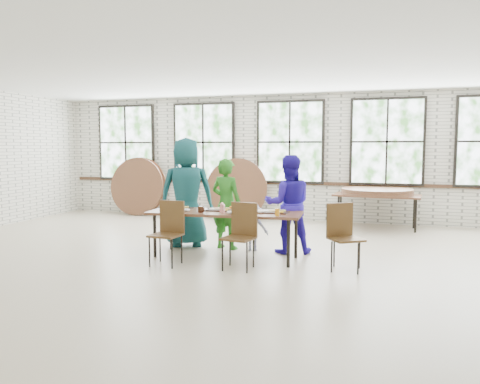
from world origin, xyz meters
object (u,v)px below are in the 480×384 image
object	(u,v)px
dining_table	(225,215)
storage_table	(377,197)
chair_near_right	(241,230)
chair_near_left	(169,227)

from	to	relation	value
dining_table	storage_table	xyz separation A→B (m)	(2.25, 3.49, -0.00)
dining_table	chair_near_right	bearing A→B (deg)	-54.26
chair_near_left	storage_table	xyz separation A→B (m)	(2.93, 4.11, 0.13)
dining_table	chair_near_right	size ratio (longest dim) A/B	2.58
chair_near_right	storage_table	bearing A→B (deg)	76.54
chair_near_left	chair_near_right	xyz separation A→B (m)	(1.11, 0.09, 0.00)
chair_near_right	storage_table	size ratio (longest dim) A/B	0.51
dining_table	chair_near_right	world-z (taller)	chair_near_right
chair_near_left	storage_table	bearing A→B (deg)	60.11
dining_table	chair_near_left	xyz separation A→B (m)	(-0.68, -0.61, -0.13)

